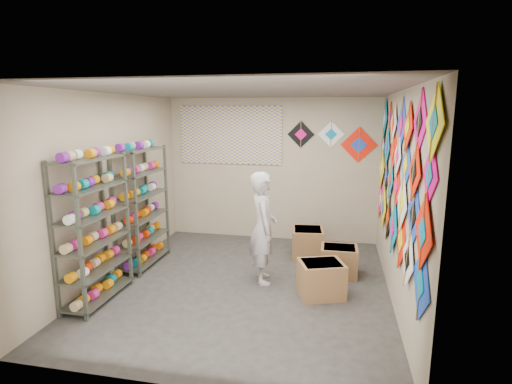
% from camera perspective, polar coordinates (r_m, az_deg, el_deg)
% --- Properties ---
extents(ground, '(4.50, 4.50, 0.00)m').
position_cam_1_polar(ground, '(5.89, -1.58, -13.04)').
color(ground, '#2D2A27').
extents(room_walls, '(4.50, 4.50, 4.50)m').
position_cam_1_polar(room_walls, '(5.42, -1.68, 3.01)').
color(room_walls, tan).
rests_on(room_walls, ground).
extents(shelf_rack_front, '(0.40, 1.10, 1.90)m').
position_cam_1_polar(shelf_rack_front, '(5.51, -22.19, -5.09)').
color(shelf_rack_front, '#4C5147').
rests_on(shelf_rack_front, ground).
extents(shelf_rack_back, '(0.40, 1.10, 1.90)m').
position_cam_1_polar(shelf_rack_back, '(6.59, -15.96, -2.09)').
color(shelf_rack_back, '#4C5147').
rests_on(shelf_rack_back, ground).
extents(string_spools, '(0.12, 2.36, 0.12)m').
position_cam_1_polar(string_spools, '(6.02, -18.85, -2.59)').
color(string_spools, '#E12882').
rests_on(string_spools, ground).
extents(kite_wall_display, '(0.05, 4.31, 2.07)m').
position_cam_1_polar(kite_wall_display, '(5.32, 19.52, 1.86)').
color(kite_wall_display, '#1941B8').
rests_on(kite_wall_display, room_walls).
extents(back_wall_kites, '(1.63, 0.02, 0.76)m').
position_cam_1_polar(back_wall_kites, '(7.48, 11.29, 7.39)').
color(back_wall_kites, black).
rests_on(back_wall_kites, room_walls).
extents(poster, '(2.00, 0.01, 1.10)m').
position_cam_1_polar(poster, '(7.74, -3.68, 8.10)').
color(poster, '#5D51B0').
rests_on(poster, room_walls).
extents(shopkeeper, '(0.81, 0.72, 1.62)m').
position_cam_1_polar(shopkeeper, '(5.73, 1.01, -5.12)').
color(shopkeeper, beige).
rests_on(shopkeeper, ground).
extents(carton_a, '(0.69, 0.64, 0.47)m').
position_cam_1_polar(carton_a, '(5.53, 9.27, -12.18)').
color(carton_a, '#966C41').
rests_on(carton_a, ground).
extents(carton_b, '(0.55, 0.45, 0.44)m').
position_cam_1_polar(carton_b, '(6.25, 11.75, -9.62)').
color(carton_b, '#966C41').
rests_on(carton_b, ground).
extents(carton_c, '(0.58, 0.62, 0.50)m').
position_cam_1_polar(carton_c, '(6.90, 7.37, -7.22)').
color(carton_c, '#966C41').
rests_on(carton_c, ground).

